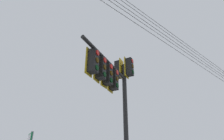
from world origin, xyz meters
The scene contains 1 object.
signal_mast_assembly centered at (-0.74, -1.16, 4.76)m, with size 1.50×3.72×6.59m.
Camera 1 is at (4.17, -6.93, 1.40)m, focal length 31.74 mm.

